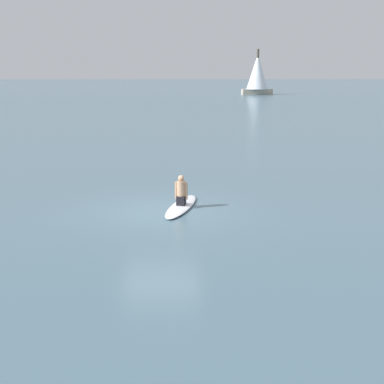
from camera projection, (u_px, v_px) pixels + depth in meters
The scene contains 4 objects.
ground_plane at pixel (160, 212), 16.67m from camera, with size 400.00×400.00×0.00m, color slate.
surfboard at pixel (181, 206), 17.19m from camera, with size 3.11×0.65×0.10m, color white.
person_paddler at pixel (181, 192), 17.08m from camera, with size 0.43×0.38×0.98m.
sailboat_far_left at pixel (257, 73), 88.69m from camera, with size 5.26×3.94×7.44m.
Camera 1 is at (-0.51, 16.11, 4.42)m, focal length 49.70 mm.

